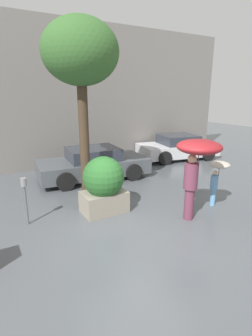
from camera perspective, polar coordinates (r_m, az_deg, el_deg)
The scene contains 9 objects.
ground_plane at distance 6.30m, azimuth 1.28°, elevation -13.76°, with size 40.00×40.00×0.00m, color #51565B.
building_facade at distance 11.52m, azimuth -16.16°, elevation 14.81°, with size 18.00×0.30×6.00m.
planter_box at distance 6.99m, azimuth -4.89°, elevation -3.54°, with size 1.18×1.10×1.54m.
person_adult at distance 6.56m, azimuth 15.20°, elevation 2.43°, with size 1.09×1.09×2.06m.
person_child at distance 7.71m, azimuth 19.30°, elevation -0.94°, with size 0.57×0.57×1.32m.
parked_car_near at distance 9.95m, azimuth -7.15°, elevation 0.91°, with size 4.18×2.29×1.17m.
parked_car_far at distance 13.14m, azimuth 11.14°, elevation 4.43°, with size 4.00×2.51×1.17m.
street_tree at distance 8.05m, azimuth -9.88°, elevation 23.08°, with size 2.17×2.17×5.15m.
parking_meter at distance 6.73m, azimuth -21.19°, elevation -4.76°, with size 0.14×0.14×1.20m.
Camera 1 is at (-2.84, -4.67, 3.13)m, focal length 28.00 mm.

